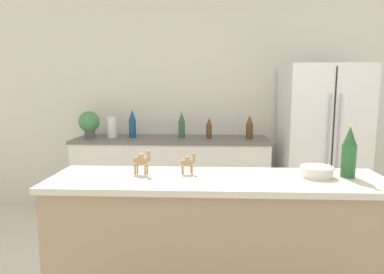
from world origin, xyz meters
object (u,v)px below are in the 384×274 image
(camel_figurine_second, at_px, (188,162))
(paper_towel_roll, at_px, (112,127))
(back_bottle_2, at_px, (182,125))
(fruit_bowl, at_px, (317,171))
(potted_plant, at_px, (89,123))
(back_bottle_3, at_px, (249,127))
(back_bottle_1, at_px, (132,124))
(wine_bottle, at_px, (349,152))
(refrigerator, at_px, (320,145))
(back_bottle_0, at_px, (209,128))
(camel_figurine, at_px, (142,160))

(camel_figurine_second, bearing_deg, paper_towel_roll, 118.13)
(back_bottle_2, distance_m, fruit_bowl, 2.09)
(potted_plant, distance_m, back_bottle_3, 1.80)
(back_bottle_1, relative_size, back_bottle_3, 1.21)
(paper_towel_roll, distance_m, wine_bottle, 2.67)
(potted_plant, bearing_deg, back_bottle_2, 3.61)
(potted_plant, height_order, back_bottle_3, potted_plant)
(paper_towel_roll, xyz_separation_m, back_bottle_2, (0.80, 0.00, 0.03))
(refrigerator, bearing_deg, potted_plant, 179.22)
(potted_plant, distance_m, camel_figurine_second, 2.15)
(back_bottle_0, distance_m, fruit_bowl, 1.95)
(back_bottle_1, distance_m, camel_figurine, 1.90)
(paper_towel_roll, height_order, wine_bottle, wine_bottle)
(potted_plant, xyz_separation_m, paper_towel_roll, (0.24, 0.06, -0.06))
(back_bottle_0, bearing_deg, back_bottle_2, 174.14)
(camel_figurine_second, bearing_deg, potted_plant, 124.53)
(wine_bottle, relative_size, fruit_bowl, 1.59)
(fruit_bowl, height_order, camel_figurine_second, camel_figurine_second)
(refrigerator, relative_size, camel_figurine_second, 13.72)
(potted_plant, distance_m, back_bottle_0, 1.35)
(back_bottle_3, bearing_deg, fruit_bowl, -84.60)
(refrigerator, height_order, paper_towel_roll, refrigerator)
(back_bottle_3, height_order, fruit_bowl, back_bottle_3)
(potted_plant, bearing_deg, back_bottle_1, 5.80)
(potted_plant, distance_m, paper_towel_roll, 0.25)
(back_bottle_2, relative_size, back_bottle_3, 1.12)
(back_bottle_3, relative_size, camel_figurine, 1.82)
(potted_plant, relative_size, fruit_bowl, 1.60)
(refrigerator, distance_m, fruit_bowl, 1.88)
(potted_plant, distance_m, wine_bottle, 2.81)
(back_bottle_1, xyz_separation_m, back_bottle_3, (1.32, -0.04, -0.03))
(back_bottle_0, distance_m, wine_bottle, 2.01)
(back_bottle_1, height_order, wine_bottle, wine_bottle)
(back_bottle_0, bearing_deg, fruit_bowl, -71.43)
(fruit_bowl, bearing_deg, wine_bottle, 0.29)
(paper_towel_roll, height_order, fruit_bowl, paper_towel_roll)
(camel_figurine_second, bearing_deg, back_bottle_2, 95.55)
(fruit_bowl, relative_size, camel_figurine_second, 1.53)
(paper_towel_roll, bearing_deg, potted_plant, -165.44)
(fruit_bowl, relative_size, camel_figurine, 1.28)
(camel_figurine, bearing_deg, camel_figurine_second, 4.89)
(back_bottle_0, distance_m, back_bottle_1, 0.87)
(paper_towel_roll, height_order, back_bottle_3, back_bottle_3)
(fruit_bowl, distance_m, camel_figurine_second, 0.75)
(fruit_bowl, bearing_deg, back_bottle_2, 116.33)
(back_bottle_2, height_order, camel_figurine_second, back_bottle_2)
(back_bottle_1, height_order, fruit_bowl, back_bottle_1)
(refrigerator, xyz_separation_m, wine_bottle, (-0.42, -1.78, 0.24))
(wine_bottle, bearing_deg, fruit_bowl, -179.71)
(camel_figurine, height_order, camel_figurine_second, camel_figurine)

